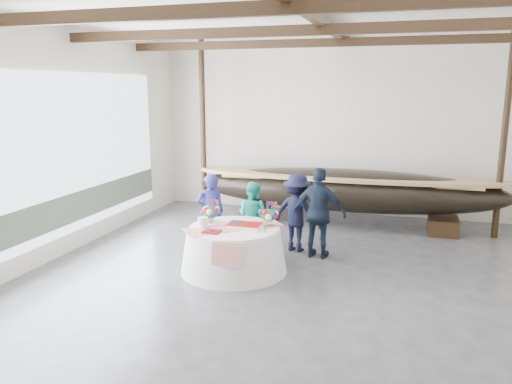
% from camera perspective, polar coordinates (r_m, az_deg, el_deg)
% --- Properties ---
extents(floor, '(10.00, 12.00, 0.01)m').
position_cam_1_polar(floor, '(8.03, 4.78, -12.47)').
color(floor, '#3D3D42').
rests_on(floor, ground).
extents(wall_back, '(10.00, 0.02, 4.50)m').
position_cam_1_polar(wall_back, '(13.29, 10.41, 7.14)').
color(wall_back, silver).
rests_on(wall_back, ground).
extents(wall_left, '(0.02, 12.00, 4.50)m').
position_cam_1_polar(wall_left, '(9.72, -25.26, 4.51)').
color(wall_left, silver).
rests_on(wall_left, ground).
extents(pavilion_structure, '(9.80, 11.76, 4.50)m').
position_cam_1_polar(pavilion_structure, '(8.14, 6.52, 16.72)').
color(pavilion_structure, black).
rests_on(pavilion_structure, ground).
extents(open_bay, '(0.03, 7.00, 3.20)m').
position_cam_1_polar(open_bay, '(10.50, -21.23, 2.97)').
color(open_bay, silver).
rests_on(open_bay, ground).
extents(longboat_display, '(7.47, 1.49, 1.40)m').
position_cam_1_polar(longboat_display, '(12.15, 10.25, 0.24)').
color(longboat_display, black).
rests_on(longboat_display, ground).
extents(banquet_table, '(1.93, 1.93, 0.83)m').
position_cam_1_polar(banquet_table, '(9.15, -2.55, -6.56)').
color(banquet_table, white).
rests_on(banquet_table, ground).
extents(tabletop_items, '(1.72, 1.57, 0.40)m').
position_cam_1_polar(tabletop_items, '(9.13, -2.30, -2.91)').
color(tabletop_items, red).
rests_on(tabletop_items, banquet_table).
extents(guest_woman_blue, '(0.69, 0.65, 1.59)m').
position_cam_1_polar(guest_woman_blue, '(10.28, -5.22, -2.31)').
color(guest_woman_blue, navy).
rests_on(guest_woman_blue, ground).
extents(guest_woman_teal, '(0.83, 0.73, 1.43)m').
position_cam_1_polar(guest_woman_teal, '(10.29, -0.37, -2.71)').
color(guest_woman_teal, '#21AC98').
rests_on(guest_woman_teal, ground).
extents(guest_man_left, '(1.13, 0.78, 1.60)m').
position_cam_1_polar(guest_man_left, '(10.20, 4.69, -2.36)').
color(guest_man_left, black).
rests_on(guest_man_left, ground).
extents(guest_man_right, '(1.09, 0.55, 1.80)m').
position_cam_1_polar(guest_man_right, '(9.81, 7.24, -2.42)').
color(guest_man_right, black).
rests_on(guest_man_right, ground).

